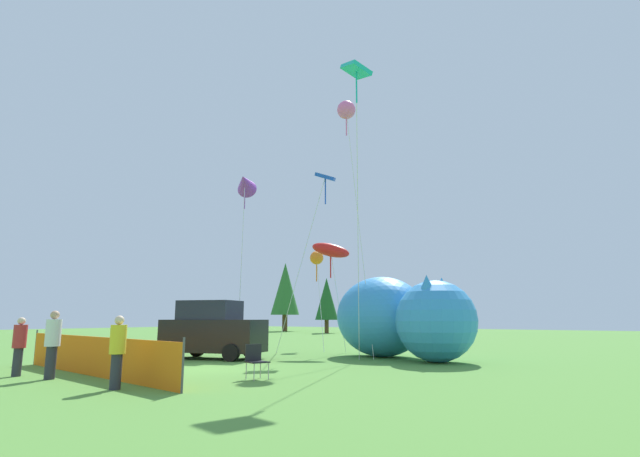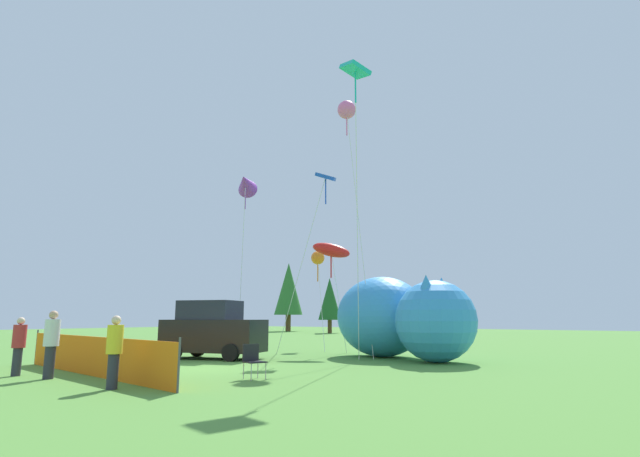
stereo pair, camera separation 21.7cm
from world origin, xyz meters
The scene contains 16 objects.
ground_plane centered at (0.00, 0.00, 0.00)m, with size 120.00×120.00×0.00m, color #548C38.
parked_car centered at (-2.47, 2.91, 1.12)m, with size 4.36×2.87×2.30m.
folding_chair centered at (3.38, -1.08, 0.54)m, with size 0.66×0.66×0.92m.
inflatable_cat centered at (3.60, 7.26, 1.55)m, with size 7.17×5.21×3.35m.
safety_fence centered at (-1.04, -3.10, 0.55)m, with size 9.65×1.64×1.20m.
spectator_in_white_shirt centered at (2.03, -4.38, 0.92)m, with size 0.37×0.37×1.68m.
spectator_in_green_shirt centered at (-2.60, -4.39, 0.89)m, with size 0.36×0.36×1.64m.
spectator_in_yellow_shirt centered at (-1.15, -4.22, 0.99)m, with size 0.40×0.40×1.82m.
kite_blue_box centered at (0.13, 7.14, 7.93)m, with size 3.07×1.23×8.40m.
kite_pink_octopus centered at (0.94, 7.84, 11.42)m, with size 2.55×2.03×11.93m.
kite_purple_delta centered at (-3.67, 5.83, 8.08)m, with size 1.62×1.94×8.72m.
kite_orange_flower centered at (-2.87, 10.84, 4.83)m, with size 2.30×2.51×5.24m.
kite_red_lizard centered at (0.00, 7.84, 4.72)m, with size 2.04×1.50×5.30m.
kite_teal_diamond centered at (4.00, 3.52, 10.47)m, with size 1.98×2.95×11.03m.
horizon_tree_east centered at (-16.61, 32.51, 3.52)m, with size 2.41×2.41×5.74m.
horizon_tree_west centered at (-24.55, 35.53, 4.97)m, with size 3.39×3.39×8.09m.
Camera 1 is at (12.65, -11.55, 1.64)m, focal length 28.00 mm.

